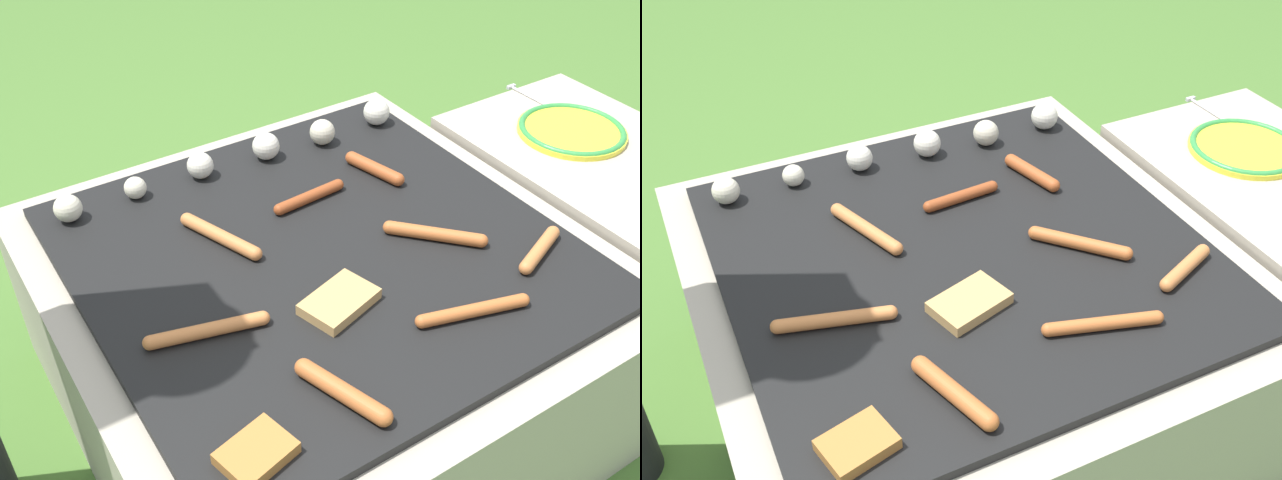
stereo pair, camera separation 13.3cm
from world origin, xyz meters
The scene contains 16 objects.
ground_plane centered at (0.00, 0.00, 0.00)m, with size 14.00×14.00×0.00m, color #47702D.
grill centered at (0.00, 0.00, 0.20)m, with size 0.94×0.94×0.40m.
side_ledge centered at (0.70, -0.04, 0.20)m, with size 0.43×0.62×0.40m.
sausage_front_center centered at (0.19, -0.09, 0.41)m, with size 0.14×0.15×0.02m.
sausage_back_left centered at (-0.27, -0.09, 0.41)m, with size 0.20×0.07×0.02m.
sausage_back_center centered at (0.11, -0.28, 0.41)m, with size 0.19×0.07×0.02m.
sausage_front_right centered at (-0.14, 0.12, 0.41)m, with size 0.08×0.18×0.03m.
sausage_mid_right centered at (0.06, 0.14, 0.41)m, with size 0.16×0.03×0.02m.
sausage_front_left centered at (0.23, 0.15, 0.41)m, with size 0.06×0.15×0.03m.
sausage_back_right centered at (0.32, -0.23, 0.41)m, with size 0.14×0.07×0.02m.
sausage_mid_left centered at (-0.16, -0.31, 0.41)m, with size 0.07×0.16×0.03m.
bread_slice_center centered at (-0.06, -0.14, 0.41)m, with size 0.14×0.11×0.02m.
bread_slice_left centered at (-0.31, -0.33, 0.41)m, with size 0.11×0.09×0.02m.
mushroom_row centered at (0.04, 0.32, 0.43)m, with size 0.76×0.08×0.06m.
plate_colorful centered at (0.70, 0.04, 0.41)m, with size 0.24×0.24×0.02m.
fork_utensil centered at (0.75, 0.19, 0.40)m, with size 0.02×0.21×0.01m.
Camera 1 is at (-0.57, -0.88, 1.24)m, focal length 42.00 mm.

